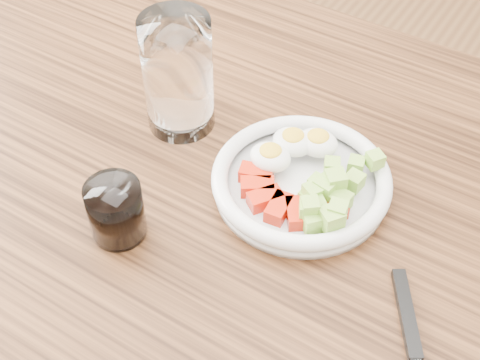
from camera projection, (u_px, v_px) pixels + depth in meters
dining_table at (242, 254)px, 0.90m from camera, size 1.50×0.90×0.77m
bowl at (301, 180)px, 0.82m from camera, size 0.22×0.22×0.06m
fork at (412, 339)px, 0.69m from camera, size 0.14×0.20×0.01m
water_glass at (178, 75)px, 0.87m from camera, size 0.09×0.09×0.16m
coffee_glass at (116, 211)px, 0.77m from camera, size 0.07×0.07×0.07m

